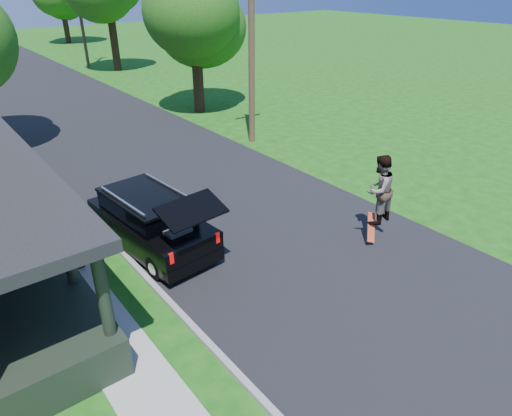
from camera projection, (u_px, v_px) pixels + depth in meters
ground at (364, 291)px, 11.27m from camera, size 140.00×140.00×0.00m
street at (84, 115)px, 25.32m from camera, size 8.00×120.00×0.02m
curb at (4, 128)px, 23.11m from camera, size 0.15×120.00×0.12m
black_suv at (151, 221)px, 12.74m from camera, size 2.13×4.72×2.14m
skateboarder at (379, 190)px, 12.76m from camera, size 1.05×0.85×2.03m
skateboard at (371, 228)px, 13.12m from camera, size 0.61×0.52×0.75m
tree_right_near at (193, 13)px, 23.63m from camera, size 5.77×5.60×8.21m
utility_pole_near at (252, 43)px, 19.34m from camera, size 1.68×0.27×8.43m
utility_pole_far at (79, 5)px, 36.05m from camera, size 1.51×0.38×9.33m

